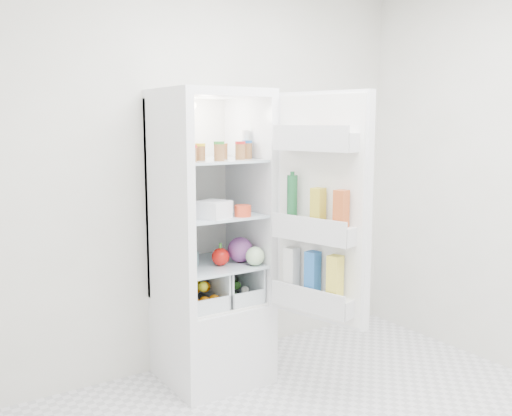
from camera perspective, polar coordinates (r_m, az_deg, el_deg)
room_walls at (r=2.60m, az=12.34°, el=8.09°), size 3.02×3.02×2.61m
refrigerator at (r=3.61m, az=-4.83°, el=-6.56°), size 0.60×0.60×1.80m
shelf_low at (r=3.54m, az=-4.36°, el=-5.61°), size 0.49×0.53×0.01m
shelf_mid at (r=3.48m, az=-4.42°, el=-0.65°), size 0.49×0.53×0.02m
shelf_top at (r=3.44m, az=-4.48°, el=4.79°), size 0.49×0.53×0.02m
crisper_left at (r=3.52m, az=-6.10°, el=-7.92°), size 0.23×0.46×0.22m
crisper_right at (r=3.63m, az=-2.63°, el=-7.35°), size 0.23×0.46×0.22m
condiment_jars at (r=3.34m, az=-3.56°, el=5.55°), size 0.46×0.16×0.08m
squeeze_bottle at (r=3.51m, az=-1.13°, el=6.41°), size 0.06×0.06×0.17m
tub_white at (r=3.28m, az=-4.27°, el=-0.16°), size 0.21×0.21×0.10m
tub_cream at (r=3.50m, az=-3.64°, el=0.14°), size 0.13×0.13×0.07m
tin_red at (r=3.35m, az=-1.34°, el=-0.28°), size 0.12×0.12×0.07m
red_cabbage at (r=3.53m, az=-1.59°, el=-4.19°), size 0.16×0.16×0.16m
bell_pepper at (r=3.46m, az=-3.57°, el=-4.89°), size 0.11×0.11×0.11m
mushroom_bowl at (r=3.49m, az=-7.08°, el=-5.09°), size 0.19×0.19×0.08m
salad_bag at (r=3.45m, az=-0.10°, el=-4.83°), size 0.11×0.11×0.11m
citrus_pile at (r=3.49m, az=-5.89°, el=-8.42°), size 0.20×0.31×0.16m
veg_pile at (r=3.64m, az=-2.54°, el=-8.06°), size 0.16×0.30×0.10m
fridge_door at (r=3.22m, az=6.41°, el=-0.65°), size 0.31×0.59×1.30m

